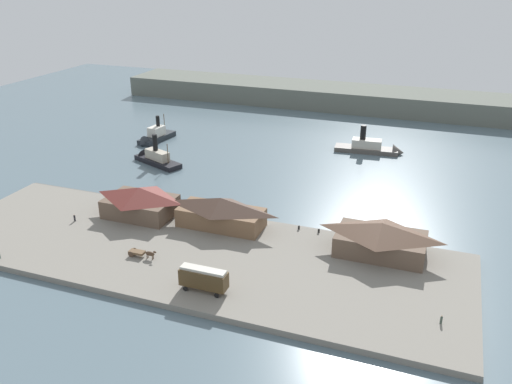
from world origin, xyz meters
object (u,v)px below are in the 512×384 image
Objects in this scene: ferry_outer_harbor at (374,148)px; mooring_post_east at (319,230)px; horse_cart at (141,253)px; ferry_shed_customs_shed at (381,238)px; street_tram at (204,278)px; pedestrian_walking_west at (75,218)px; ferry_shed_west_terminal at (140,201)px; mooring_post_center_east at (109,196)px; ferry_mid_harbor at (154,158)px; ferry_shed_east_terminal at (221,212)px; mooring_post_center_west at (299,227)px; pedestrian_walking_east at (441,320)px; ferry_near_quay at (154,137)px.

mooring_post_east is at bearing -92.02° from ferry_outer_harbor.
ferry_shed_customs_shed is at bearing 22.10° from horse_cart.
pedestrian_walking_west is (-39.18, 15.01, -1.81)m from street_tram.
ferry_shed_west_terminal is at bearing 139.48° from street_tram.
mooring_post_center_east is 0.05× the size of ferry_mid_harbor.
ferry_outer_harbor is (23.06, 65.53, -3.09)m from ferry_shed_east_terminal.
ferry_shed_east_terminal is 3.17× the size of horse_cart.
mooring_post_east is 61.10m from ferry_outer_harbor.
ferry_shed_east_terminal is 32.71m from mooring_post_center_east.
mooring_post_center_west is 0.04× the size of ferry_outer_harbor.
mooring_post_center_west is at bearing 165.87° from ferry_shed_customs_shed.
pedestrian_walking_east is 88.51m from ferry_outer_harbor.
mooring_post_center_west is 1.00× the size of mooring_post_east.
ferry_shed_east_terminal is at bearing -8.16° from mooring_post_center_east.
ferry_outer_harbor is 1.17× the size of ferry_mid_harbor.
ferry_shed_customs_shed is at bearing 1.22° from ferry_shed_west_terminal.
ferry_shed_west_terminal is at bearing 164.61° from pedestrian_walking_east.
ferry_near_quay reaches higher than horse_cart.
pedestrian_walking_west is at bearing -146.83° from ferry_shed_west_terminal.
pedestrian_walking_east is at bearing -1.74° from horse_cart.
mooring_post_center_east is at bearing 163.01° from pedestrian_walking_east.
ferry_shed_east_terminal is at bearing 3.74° from ferry_shed_west_terminal.
mooring_post_center_east is (-79.40, 24.26, -0.26)m from pedestrian_walking_east.
ferry_shed_west_terminal reaches higher than ferry_shed_east_terminal.
pedestrian_walking_west is at bearing -172.14° from ferry_shed_customs_shed.
pedestrian_walking_east reaches higher than mooring_post_center_east.
ferry_shed_east_terminal is 21.59m from mooring_post_east.
ferry_shed_customs_shed is (54.07, 1.15, -0.06)m from ferry_shed_west_terminal.
ferry_shed_east_terminal is at bearing -167.93° from mooring_post_east.
pedestrian_walking_west reaches higher than mooring_post_center_east.
ferry_shed_west_terminal is at bearing -178.78° from ferry_shed_customs_shed.
ferry_shed_customs_shed reaches higher than pedestrian_walking_west.
mooring_post_center_east is 1.00× the size of mooring_post_east.
ferry_outer_harbor is (-11.47, 65.65, -3.08)m from ferry_shed_customs_shed.
mooring_post_east is at bearing -26.77° from ferry_mid_harbor.
ferry_near_quay is (-94.23, 71.07, -0.36)m from pedestrian_walking_east.
mooring_post_center_east is at bearing 91.86° from pedestrian_walking_west.
ferry_outer_harbor reaches higher than street_tram.
mooring_post_center_west is 61.46m from ferry_outer_harbor.
mooring_post_east is (30.18, 22.38, -0.47)m from horse_cart.
ferry_shed_customs_shed is 10.59× the size of pedestrian_walking_west.
ferry_shed_west_terminal reaches higher than mooring_post_east.
pedestrian_walking_west reaches higher than pedestrian_walking_east.
street_tram is at bearing -115.17° from mooring_post_east.
mooring_post_east is (53.15, -0.15, 0.00)m from mooring_post_center_east.
pedestrian_walking_east is at bearing -37.02° from ferry_near_quay.
pedestrian_walking_east reaches higher than mooring_post_center_west.
pedestrian_walking_east reaches higher than mooring_post_east.
pedestrian_walking_east is at bearing 6.69° from street_tram.
pedestrian_walking_west is 1.85× the size of mooring_post_center_west.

